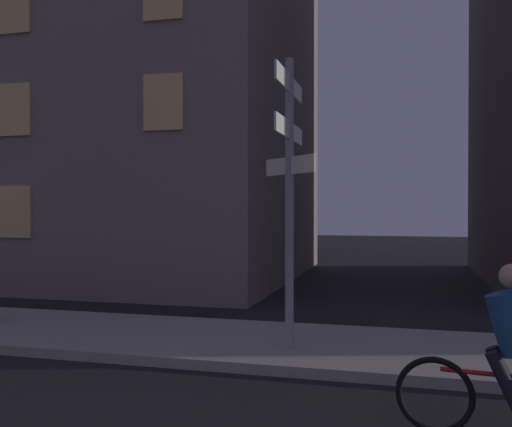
% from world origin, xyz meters
% --- Properties ---
extents(sidewalk_kerb, '(40.00, 2.63, 0.14)m').
position_xyz_m(sidewalk_kerb, '(0.00, 6.19, 0.07)').
color(sidewalk_kerb, gray).
rests_on(sidewalk_kerb, ground_plane).
extents(signpost, '(0.86, 1.80, 4.03)m').
position_xyz_m(signpost, '(0.71, 5.74, 2.57)').
color(signpost, gray).
rests_on(signpost, sidewalk_kerb).
extents(street_lamp, '(1.68, 0.28, 6.44)m').
position_xyz_m(street_lamp, '(-4.34, 6.26, 3.93)').
color(street_lamp, '#2D2D30').
rests_on(street_lamp, sidewalk_kerb).
extents(cyclist, '(1.81, 0.38, 1.61)m').
position_xyz_m(cyclist, '(3.13, 3.45, 0.75)').
color(cyclist, black).
rests_on(cyclist, ground_plane).
extents(building_left_block, '(11.20, 9.65, 12.40)m').
position_xyz_m(building_left_block, '(-6.47, 14.07, 6.20)').
color(building_left_block, slate).
rests_on(building_left_block, ground_plane).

